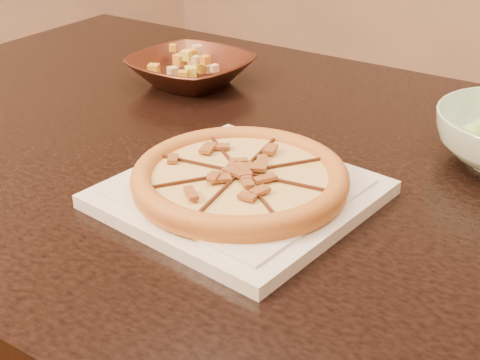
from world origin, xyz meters
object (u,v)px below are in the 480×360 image
at_px(plate, 240,193).
at_px(pizza, 240,177).
at_px(dining_table, 243,199).
at_px(bronze_bowl, 191,70).

xyz_separation_m(plate, pizza, (-0.00, 0.00, 0.02)).
xyz_separation_m(dining_table, plate, (0.10, -0.13, 0.10)).
bearing_deg(bronze_bowl, plate, -39.47).
bearing_deg(dining_table, plate, -52.81).
relative_size(dining_table, plate, 5.24).
relative_size(plate, bronze_bowl, 1.41).
bearing_deg(pizza, plate, -6.24).
height_order(plate, bronze_bowl, bronze_bowl).
relative_size(pizza, bronze_bowl, 1.29).
bearing_deg(bronze_bowl, dining_table, -32.16).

